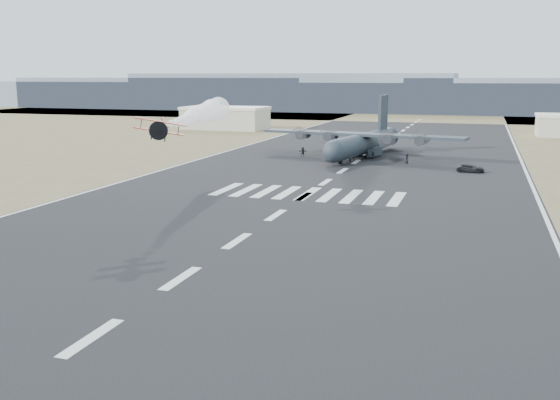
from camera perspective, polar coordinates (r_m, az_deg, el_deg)
The scene contains 20 objects.
ground at distance 40.72m, azimuth -16.85°, elevation -11.95°, with size 500.00×500.00×0.00m, color black.
scrub_far at distance 261.87m, azimuth 13.16°, elevation 7.52°, with size 500.00×80.00×0.00m, color brown.
runway_markings at distance 94.42m, azimuth 4.18°, elevation 1.64°, with size 60.00×260.00×0.01m, color silver, non-canonical shape.
ridge_seg_a at distance 362.68m, azimuth -19.11°, elevation 9.19°, with size 150.00×50.00×13.00m, color slate.
ridge_seg_b at distance 327.93m, azimuth -9.86°, elevation 9.65°, with size 150.00×50.00×15.00m, color slate.
ridge_seg_c at distance 303.30m, azimuth 1.24°, elevation 9.88°, with size 150.00×50.00×17.00m, color slate.
ridge_seg_d at distance 291.45m, azimuth 13.74°, elevation 9.12°, with size 150.00×50.00×13.00m, color slate.
hangar_left at distance 190.83m, azimuth -5.00°, elevation 7.51°, with size 24.50×14.50×6.70m.
aerobatic_biplane at distance 69.09m, azimuth -10.99°, elevation 6.52°, with size 5.62×5.21×2.61m.
smoke_trail at distance 94.72m, azimuth -6.53°, elevation 8.02°, with size 8.77×31.85×3.54m.
transport_aircraft at distance 125.24m, azimuth 7.69°, elevation 5.35°, with size 40.89×33.51×11.82m.
support_vehicle at distance 108.77m, azimuth 17.03°, elevation 2.79°, with size 2.11×4.59×1.27m, color black.
crew_a at distance 119.36m, azimuth 6.73°, elevation 4.04°, with size 0.64×0.53×1.77m, color black.
crew_b at distance 119.77m, azimuth 8.50°, elevation 3.98°, with size 0.80×0.49×1.64m, color black.
crew_c at distance 116.91m, azimuth 4.48°, elevation 3.94°, with size 1.16×0.54×1.80m, color black.
crew_d at distance 117.69m, azimuth 4.28°, elevation 3.94°, with size 0.93×0.48×1.59m, color black.
crew_e at distance 116.94m, azimuth 11.50°, elevation 3.74°, with size 0.87×0.53×1.78m, color black.
crew_f at distance 124.75m, azimuth 2.09°, elevation 4.43°, with size 1.71×0.55×1.85m, color black.
crew_g at distance 116.45m, azimuth 6.46°, elevation 3.84°, with size 0.61×0.50×1.67m, color black.
crew_h at distance 120.19m, azimuth 7.94°, elevation 4.04°, with size 0.82×0.51×1.69m, color black.
Camera 1 is at (21.98, -30.48, 15.71)m, focal length 40.00 mm.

